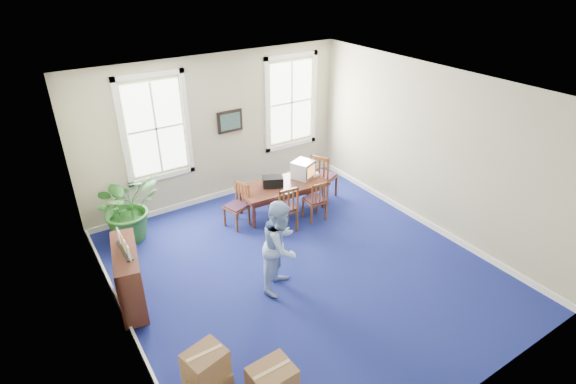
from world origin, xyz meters
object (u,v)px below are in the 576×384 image
conference_table (283,197)px  man (281,246)px  cardboard_boxes (218,361)px  crt_tv (303,169)px  chair_near_left (284,207)px  potted_plant (127,207)px  credenza (130,280)px

conference_table → man: bearing=-119.1°
conference_table → cardboard_boxes: 4.50m
conference_table → cardboard_boxes: (-3.06, -3.29, 0.08)m
crt_tv → chair_near_left: bearing=-167.9°
crt_tv → potted_plant: (-3.58, 0.71, -0.14)m
potted_plant → cardboard_boxes: 4.06m
chair_near_left → potted_plant: size_ratio=0.74×
man → potted_plant: bearing=85.4°
conference_table → potted_plant: bearing=169.9°
conference_table → credenza: bearing=-157.6°
man → cardboard_boxes: (-1.71, -1.21, -0.41)m
man → credenza: size_ratio=1.30×
conference_table → credenza: 3.76m
man → potted_plant: size_ratio=1.18×
crt_tv → potted_plant: size_ratio=0.33×
crt_tv → credenza: size_ratio=0.36×
crt_tv → cardboard_boxes: 4.94m
chair_near_left → credenza: bearing=14.3°
conference_table → cardboard_boxes: bearing=-129.1°
man → credenza: (-2.21, 0.89, -0.32)m
credenza → potted_plant: potted_plant is taller
chair_near_left → man: man is taller
credenza → potted_plant: bearing=86.0°
conference_table → crt_tv: size_ratio=4.17×
conference_table → chair_near_left: 0.77m
conference_table → man: size_ratio=1.16×
chair_near_left → conference_table: bearing=-116.6°
potted_plant → cardboard_boxes: size_ratio=0.98×
conference_table → man: 2.53m
man → crt_tv: bearing=13.0°
crt_tv → man: (-1.90, -2.13, -0.02)m
chair_near_left → credenza: chair_near_left is taller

